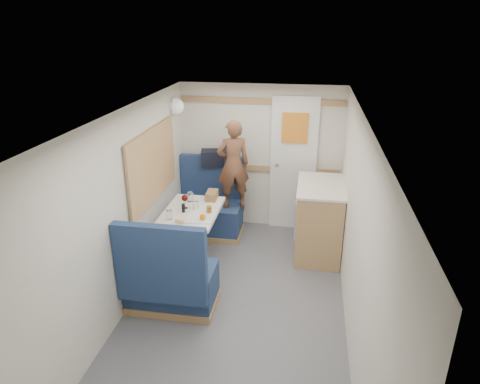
% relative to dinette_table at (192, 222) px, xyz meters
% --- Properties ---
extents(floor, '(4.50, 4.50, 0.00)m').
position_rel_dinette_table_xyz_m(floor, '(0.65, -1.00, -0.57)').
color(floor, '#515156').
rests_on(floor, ground).
extents(ceiling, '(4.50, 4.50, 0.00)m').
position_rel_dinette_table_xyz_m(ceiling, '(0.65, -1.00, 1.43)').
color(ceiling, silver).
rests_on(ceiling, wall_back).
extents(wall_back, '(2.20, 0.02, 2.00)m').
position_rel_dinette_table_xyz_m(wall_back, '(0.65, 1.25, 0.43)').
color(wall_back, silver).
rests_on(wall_back, floor).
extents(wall_left, '(0.02, 4.50, 2.00)m').
position_rel_dinette_table_xyz_m(wall_left, '(-0.45, -1.00, 0.43)').
color(wall_left, silver).
rests_on(wall_left, floor).
extents(wall_right, '(0.02, 4.50, 2.00)m').
position_rel_dinette_table_xyz_m(wall_right, '(1.75, -1.00, 0.43)').
color(wall_right, silver).
rests_on(wall_right, floor).
extents(oak_trim_low, '(2.15, 0.02, 0.08)m').
position_rel_dinette_table_xyz_m(oak_trim_low, '(0.65, 1.23, 0.28)').
color(oak_trim_low, '#AA7F4D').
rests_on(oak_trim_low, wall_back).
extents(oak_trim_high, '(2.15, 0.02, 0.08)m').
position_rel_dinette_table_xyz_m(oak_trim_high, '(0.65, 1.23, 1.21)').
color(oak_trim_high, '#AA7F4D').
rests_on(oak_trim_high, wall_back).
extents(side_window, '(0.04, 1.30, 0.72)m').
position_rel_dinette_table_xyz_m(side_window, '(-0.43, 0.00, 0.68)').
color(side_window, '#959C85').
rests_on(side_window, wall_left).
extents(rear_door, '(0.62, 0.12, 1.86)m').
position_rel_dinette_table_xyz_m(rear_door, '(1.10, 1.22, 0.41)').
color(rear_door, white).
rests_on(rear_door, wall_back).
extents(dinette_table, '(0.62, 0.92, 0.72)m').
position_rel_dinette_table_xyz_m(dinette_table, '(0.00, 0.00, 0.00)').
color(dinette_table, white).
rests_on(dinette_table, floor).
extents(bench_far, '(0.90, 0.59, 1.05)m').
position_rel_dinette_table_xyz_m(bench_far, '(-0.00, 0.86, -0.27)').
color(bench_far, navy).
rests_on(bench_far, floor).
extents(bench_near, '(0.90, 0.59, 1.05)m').
position_rel_dinette_table_xyz_m(bench_near, '(-0.00, -0.86, -0.27)').
color(bench_near, navy).
rests_on(bench_near, floor).
extents(ledge, '(0.90, 0.14, 0.04)m').
position_rel_dinette_table_xyz_m(ledge, '(-0.00, 1.12, 0.31)').
color(ledge, '#AA7F4D').
rests_on(ledge, bench_far).
extents(dome_light, '(0.20, 0.20, 0.20)m').
position_rel_dinette_table_xyz_m(dome_light, '(-0.39, 0.85, 1.18)').
color(dome_light, white).
rests_on(dome_light, wall_left).
extents(galley_counter, '(0.57, 0.92, 0.92)m').
position_rel_dinette_table_xyz_m(galley_counter, '(1.47, 0.55, -0.10)').
color(galley_counter, '#AA7F4D').
rests_on(galley_counter, floor).
extents(person, '(0.50, 0.42, 1.17)m').
position_rel_dinette_table_xyz_m(person, '(0.35, 0.79, 0.47)').
color(person, brown).
rests_on(person, bench_far).
extents(duffel_bag, '(0.49, 0.30, 0.22)m').
position_rel_dinette_table_xyz_m(duffel_bag, '(0.08, 1.12, 0.44)').
color(duffel_bag, black).
rests_on(duffel_bag, ledge).
extents(tray, '(0.32, 0.39, 0.02)m').
position_rel_dinette_table_xyz_m(tray, '(0.16, -0.16, 0.16)').
color(tray, white).
rests_on(tray, dinette_table).
extents(orange_fruit, '(0.07, 0.07, 0.07)m').
position_rel_dinette_table_xyz_m(orange_fruit, '(0.20, -0.26, 0.21)').
color(orange_fruit, orange).
rests_on(orange_fruit, tray).
extents(cheese_block, '(0.10, 0.07, 0.03)m').
position_rel_dinette_table_xyz_m(cheese_block, '(-0.03, -0.35, 0.19)').
color(cheese_block, '#D5CF7B').
rests_on(cheese_block, tray).
extents(wine_glass, '(0.08, 0.08, 0.17)m').
position_rel_dinette_table_xyz_m(wine_glass, '(-0.09, 0.05, 0.28)').
color(wine_glass, white).
rests_on(wine_glass, dinette_table).
extents(tumbler_left, '(0.07, 0.07, 0.11)m').
position_rel_dinette_table_xyz_m(tumbler_left, '(-0.18, -0.27, 0.21)').
color(tumbler_left, white).
rests_on(tumbler_left, dinette_table).
extents(tumbler_mid, '(0.07, 0.07, 0.12)m').
position_rel_dinette_table_xyz_m(tumbler_mid, '(-0.08, 0.25, 0.21)').
color(tumbler_mid, white).
rests_on(tumbler_mid, dinette_table).
extents(tumbler_right, '(0.06, 0.06, 0.10)m').
position_rel_dinette_table_xyz_m(tumbler_right, '(0.05, 0.02, 0.20)').
color(tumbler_right, white).
rests_on(tumbler_right, dinette_table).
extents(beer_glass, '(0.06, 0.06, 0.10)m').
position_rel_dinette_table_xyz_m(beer_glass, '(0.22, -0.06, 0.20)').
color(beer_glass, '#885513').
rests_on(beer_glass, dinette_table).
extents(pepper_grinder, '(0.04, 0.04, 0.10)m').
position_rel_dinette_table_xyz_m(pepper_grinder, '(-0.07, -0.06, 0.21)').
color(pepper_grinder, black).
rests_on(pepper_grinder, dinette_table).
extents(salt_grinder, '(0.04, 0.04, 0.10)m').
position_rel_dinette_table_xyz_m(salt_grinder, '(0.05, 0.00, 0.20)').
color(salt_grinder, white).
rests_on(salt_grinder, dinette_table).
extents(bread_loaf, '(0.13, 0.23, 0.09)m').
position_rel_dinette_table_xyz_m(bread_loaf, '(0.16, 0.38, 0.20)').
color(bread_loaf, brown).
rests_on(bread_loaf, dinette_table).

